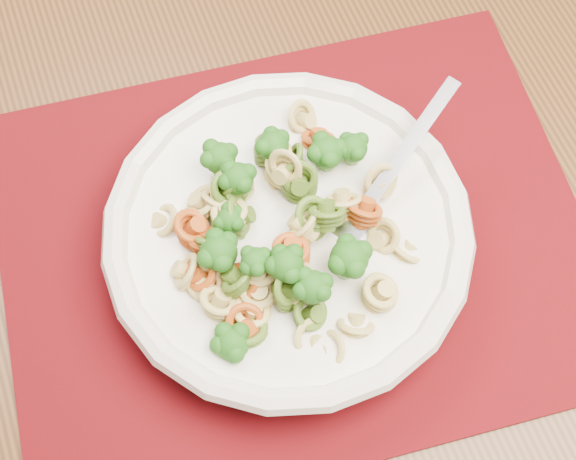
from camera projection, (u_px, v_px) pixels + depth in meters
dining_table at (183, 180)px, 0.79m from camera, size 1.42×1.03×0.73m
placemat at (296, 242)px, 0.65m from camera, size 0.55×0.47×0.00m
pasta_bowl at (288, 235)px, 0.61m from camera, size 0.28×0.28×0.05m
pasta_broccoli_heap at (288, 227)px, 0.60m from camera, size 0.24×0.24×0.06m
fork at (352, 227)px, 0.60m from camera, size 0.18×0.09×0.08m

